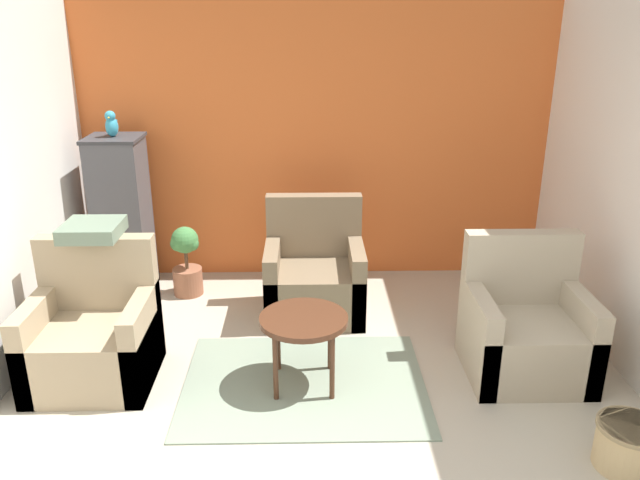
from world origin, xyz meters
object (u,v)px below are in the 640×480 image
(potted_plant, at_px, (186,260))
(birdcage, at_px, (122,216))
(armchair_right, at_px, (525,332))
(wicker_basket, at_px, (629,444))
(armchair_left, at_px, (94,338))
(coffee_table, at_px, (304,325))
(armchair_middle, at_px, (314,278))
(parrot, at_px, (112,124))

(potted_plant, bearing_deg, birdcage, 169.22)
(armchair_right, bearing_deg, wicker_basket, -75.07)
(armchair_right, bearing_deg, birdcage, 155.40)
(armchair_left, height_order, armchair_right, same)
(coffee_table, bearing_deg, armchair_middle, 85.63)
(parrot, xyz_separation_m, potted_plant, (0.57, -0.11, -1.23))
(armchair_right, height_order, birdcage, birdcage)
(birdcage, bearing_deg, parrot, 90.00)
(coffee_table, xyz_separation_m, wicker_basket, (1.87, -0.89, -0.32))
(wicker_basket, bearing_deg, armchair_left, 163.36)
(coffee_table, distance_m, armchair_middle, 1.15)
(parrot, bearing_deg, potted_plant, -10.97)
(armchair_middle, xyz_separation_m, wicker_basket, (1.79, -2.03, -0.17))
(armchair_middle, relative_size, parrot, 4.31)
(parrot, height_order, wicker_basket, parrot)
(armchair_middle, height_order, potted_plant, armchair_middle)
(coffee_table, distance_m, potted_plant, 1.89)
(potted_plant, bearing_deg, armchair_right, -27.24)
(armchair_left, height_order, parrot, parrot)
(armchair_right, height_order, wicker_basket, armchair_right)
(armchair_left, height_order, birdcage, birdcage)
(parrot, distance_m, potted_plant, 1.36)
(wicker_basket, bearing_deg, parrot, 144.42)
(armchair_right, xyz_separation_m, birdcage, (-3.26, 1.49, 0.41))
(armchair_right, xyz_separation_m, parrot, (-3.26, 1.49, 1.25))
(birdcage, relative_size, wicker_basket, 3.75)
(birdcage, bearing_deg, armchair_middle, -16.02)
(armchair_left, distance_m, armchair_right, 3.09)
(coffee_table, height_order, armchair_middle, armchair_middle)
(armchair_left, distance_m, wicker_basket, 3.51)
(coffee_table, distance_m, wicker_basket, 2.10)
(wicker_basket, bearing_deg, armchair_right, 104.93)
(coffee_table, relative_size, armchair_left, 0.62)
(coffee_table, distance_m, armchair_right, 1.61)
(birdcage, height_order, potted_plant, birdcage)
(coffee_table, bearing_deg, potted_plant, 125.38)
(armchair_right, distance_m, birdcage, 3.61)
(armchair_left, relative_size, birdcage, 0.68)
(birdcage, height_order, parrot, parrot)
(armchair_left, bearing_deg, coffee_table, -4.61)
(coffee_table, bearing_deg, wicker_basket, -25.28)
(coffee_table, xyz_separation_m, potted_plant, (-1.09, 1.53, -0.14))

